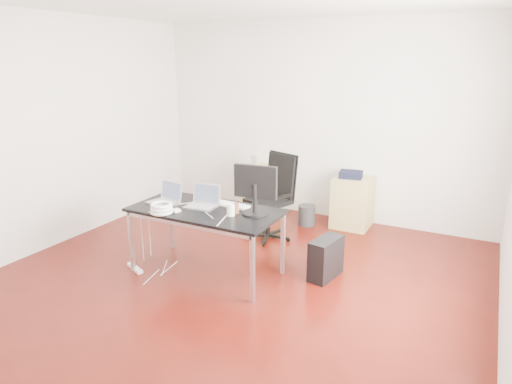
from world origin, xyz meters
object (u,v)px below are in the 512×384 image
at_px(desk, 206,214).
at_px(filing_cabinet_right, 353,202).
at_px(filing_cabinet_left, 262,189).
at_px(pc_tower, 326,258).
at_px(office_chair, 273,192).

distance_m(desk, filing_cabinet_right, 2.38).
height_order(filing_cabinet_left, filing_cabinet_right, same).
xyz_separation_m(desk, pc_tower, (1.19, 0.48, -0.46)).
distance_m(desk, pc_tower, 1.37).
bearing_deg(filing_cabinet_left, office_chair, -55.12).
xyz_separation_m(filing_cabinet_right, pc_tower, (0.19, -1.65, -0.13)).
bearing_deg(pc_tower, desk, -147.70).
bearing_deg(filing_cabinet_left, desk, -79.23).
height_order(desk, filing_cabinet_right, desk).
distance_m(desk, office_chair, 1.31).
bearing_deg(office_chair, desk, -77.42).
distance_m(filing_cabinet_right, pc_tower, 1.67).
bearing_deg(filing_cabinet_right, office_chair, -134.25).
bearing_deg(filing_cabinet_left, filing_cabinet_right, 0.00).
height_order(desk, filing_cabinet_left, desk).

